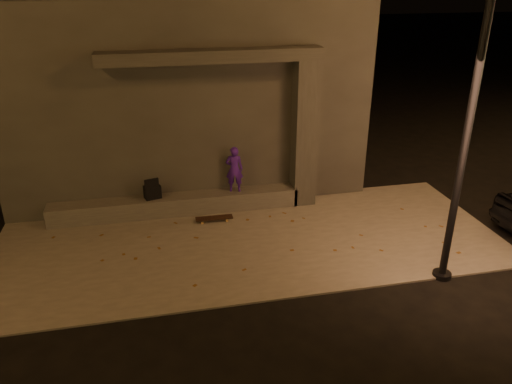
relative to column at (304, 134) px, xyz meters
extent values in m
plane|color=black|center=(-1.70, -3.75, -1.84)|extent=(120.00, 120.00, 0.00)
cube|color=#68625B|center=(-1.70, -1.75, -1.82)|extent=(11.00, 4.40, 0.04)
cube|color=#393734|center=(-2.70, 2.75, 0.76)|extent=(9.00, 5.00, 5.20)
cube|color=#4E4C47|center=(-3.20, 0.00, -1.58)|extent=(6.00, 0.55, 0.45)
cube|color=#393734|center=(0.00, 0.00, 0.00)|extent=(0.55, 0.55, 3.60)
cube|color=#393734|center=(-2.20, 0.05, 1.94)|extent=(5.00, 0.70, 0.28)
imported|color=#411798|center=(-1.75, 0.00, -0.77)|extent=(0.47, 0.35, 1.15)
cube|color=black|center=(-3.75, 0.00, -1.19)|extent=(0.43, 0.34, 0.31)
cube|color=black|center=(-3.75, 0.00, -0.92)|extent=(0.34, 0.13, 0.22)
cube|color=black|center=(-2.36, -0.65, -1.71)|extent=(0.88, 0.23, 0.02)
cylinder|color=#DBA857|center=(-2.07, -0.57, -1.77)|extent=(0.06, 0.04, 0.06)
cylinder|color=#DBA857|center=(-2.07, -0.74, -1.77)|extent=(0.06, 0.04, 0.06)
cylinder|color=#DBA857|center=(-2.65, -0.56, -1.77)|extent=(0.06, 0.04, 0.06)
cylinder|color=#DBA857|center=(-2.65, -0.73, -1.77)|extent=(0.06, 0.04, 0.06)
cube|color=#99999E|center=(-2.07, -0.65, -1.73)|extent=(0.06, 0.18, 0.02)
cube|color=#99999E|center=(-2.65, -0.65, -1.73)|extent=(0.06, 0.18, 0.02)
cylinder|color=black|center=(1.68, -3.88, 1.68)|extent=(0.14, 0.14, 7.05)
cylinder|color=black|center=(1.68, -3.88, -1.79)|extent=(0.36, 0.36, 0.10)
camera|label=1|loc=(-3.63, -11.17, 3.65)|focal=35.00mm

